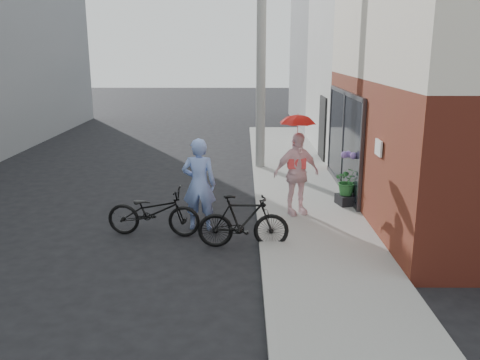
{
  "coord_description": "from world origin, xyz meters",
  "views": [
    {
      "loc": [
        0.57,
        -9.33,
        3.66
      ],
      "look_at": [
        0.51,
        0.51,
        1.1
      ],
      "focal_mm": 38.0,
      "sensor_mm": 36.0,
      "label": 1
    }
  ],
  "objects_px": {
    "officer": "(199,184)",
    "bike_right": "(243,221)",
    "utility_pole": "(261,54)",
    "bike_left": "(154,212)",
    "kimono_woman": "(296,174)",
    "planter": "(347,200)"
  },
  "relations": [
    {
      "from": "utility_pole",
      "to": "officer",
      "type": "relative_size",
      "value": 3.65
    },
    {
      "from": "bike_left",
      "to": "bike_right",
      "type": "bearing_deg",
      "value": -104.19
    },
    {
      "from": "utility_pole",
      "to": "bike_left",
      "type": "xyz_separation_m",
      "value": [
        -2.32,
        -5.69,
        -3.01
      ]
    },
    {
      "from": "utility_pole",
      "to": "officer",
      "type": "bearing_deg",
      "value": -105.06
    },
    {
      "from": "bike_right",
      "to": "officer",
      "type": "bearing_deg",
      "value": 41.68
    },
    {
      "from": "utility_pole",
      "to": "planter",
      "type": "xyz_separation_m",
      "value": [
        1.9,
        -3.97,
        -3.27
      ]
    },
    {
      "from": "bike_left",
      "to": "bike_right",
      "type": "relative_size",
      "value": 1.09
    },
    {
      "from": "officer",
      "to": "utility_pole",
      "type": "bearing_deg",
      "value": -101.95
    },
    {
      "from": "officer",
      "to": "bike_right",
      "type": "xyz_separation_m",
      "value": [
        0.91,
        -1.03,
        -0.44
      ]
    },
    {
      "from": "bike_left",
      "to": "kimono_woman",
      "type": "height_order",
      "value": "kimono_woman"
    },
    {
      "from": "officer",
      "to": "kimono_woman",
      "type": "relative_size",
      "value": 1.06
    },
    {
      "from": "utility_pole",
      "to": "kimono_woman",
      "type": "relative_size",
      "value": 3.87
    },
    {
      "from": "bike_left",
      "to": "planter",
      "type": "xyz_separation_m",
      "value": [
        4.22,
        1.72,
        -0.26
      ]
    },
    {
      "from": "utility_pole",
      "to": "planter",
      "type": "relative_size",
      "value": 16.02
    },
    {
      "from": "officer",
      "to": "bike_left",
      "type": "xyz_separation_m",
      "value": [
        -0.89,
        -0.39,
        -0.47
      ]
    },
    {
      "from": "utility_pole",
      "to": "officer",
      "type": "height_order",
      "value": "utility_pole"
    },
    {
      "from": "utility_pole",
      "to": "bike_left",
      "type": "relative_size",
      "value": 3.73
    },
    {
      "from": "officer",
      "to": "kimono_woman",
      "type": "height_order",
      "value": "kimono_woman"
    },
    {
      "from": "planter",
      "to": "officer",
      "type": "bearing_deg",
      "value": -158.14
    },
    {
      "from": "officer",
      "to": "kimono_woman",
      "type": "distance_m",
      "value": 2.16
    },
    {
      "from": "bike_left",
      "to": "kimono_woman",
      "type": "distance_m",
      "value": 3.17
    },
    {
      "from": "officer",
      "to": "bike_right",
      "type": "distance_m",
      "value": 1.44
    }
  ]
}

